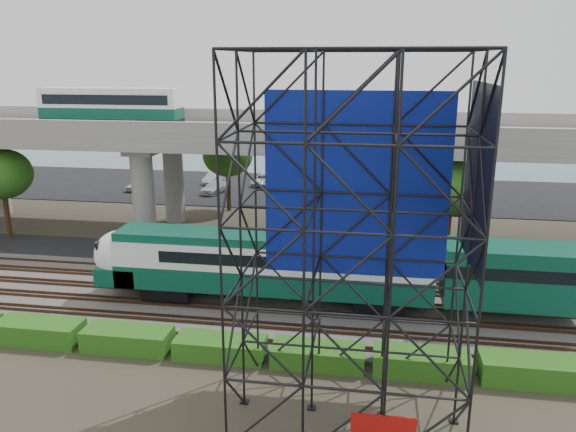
# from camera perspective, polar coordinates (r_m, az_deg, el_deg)

# --- Properties ---
(ground) EXTENTS (140.00, 140.00, 0.00)m
(ground) POSITION_cam_1_polar(r_m,az_deg,el_deg) (33.71, -6.52, -10.29)
(ground) COLOR #474233
(ground) RESTS_ON ground
(ballast_bed) EXTENTS (90.00, 12.00, 0.20)m
(ballast_bed) POSITION_cam_1_polar(r_m,az_deg,el_deg) (35.42, -5.66, -8.76)
(ballast_bed) COLOR slate
(ballast_bed) RESTS_ON ground
(service_road) EXTENTS (90.00, 5.00, 0.08)m
(service_road) POSITION_cam_1_polar(r_m,az_deg,el_deg) (43.11, -2.84, -4.26)
(service_road) COLOR black
(service_road) RESTS_ON ground
(parking_lot) EXTENTS (90.00, 18.00, 0.08)m
(parking_lot) POSITION_cam_1_polar(r_m,az_deg,el_deg) (65.39, 1.35, 2.65)
(parking_lot) COLOR black
(parking_lot) RESTS_ON ground
(harbor_water) EXTENTS (140.00, 40.00, 0.03)m
(harbor_water) POSITION_cam_1_polar(r_m,az_deg,el_deg) (86.83, 3.30, 5.84)
(harbor_water) COLOR #446070
(harbor_water) RESTS_ON ground
(rail_tracks) EXTENTS (90.00, 9.52, 0.16)m
(rail_tracks) POSITION_cam_1_polar(r_m,az_deg,el_deg) (35.34, -5.67, -8.50)
(rail_tracks) COLOR #472D1E
(rail_tracks) RESTS_ON ballast_bed
(commuter_train) EXTENTS (29.30, 3.06, 4.30)m
(commuter_train) POSITION_cam_1_polar(r_m,az_deg,el_deg) (33.54, 1.90, -4.98)
(commuter_train) COLOR black
(commuter_train) RESTS_ON rail_tracks
(overpass) EXTENTS (80.00, 12.00, 12.40)m
(overpass) POSITION_cam_1_polar(r_m,az_deg,el_deg) (46.60, -2.82, 7.61)
(overpass) COLOR #9E9B93
(overpass) RESTS_ON ground
(scaffold_tower) EXTENTS (9.36, 6.36, 15.00)m
(scaffold_tower) POSITION_cam_1_polar(r_m,az_deg,el_deg) (22.39, 6.48, -3.22)
(scaffold_tower) COLOR black
(scaffold_tower) RESTS_ON ground
(hedge_strip) EXTENTS (34.60, 1.80, 1.20)m
(hedge_strip) POSITION_cam_1_polar(r_m,az_deg,el_deg) (29.53, -6.88, -13.04)
(hedge_strip) COLOR #225313
(hedge_strip) RESTS_ON ground
(trees) EXTENTS (40.94, 16.94, 7.69)m
(trees) POSITION_cam_1_polar(r_m,az_deg,el_deg) (48.06, -7.02, 4.56)
(trees) COLOR #382314
(trees) RESTS_ON ground
(suv) EXTENTS (4.96, 2.65, 1.33)m
(suv) POSITION_cam_1_polar(r_m,az_deg,el_deg) (45.62, -14.31, -2.68)
(suv) COLOR black
(suv) RESTS_ON service_road
(parked_cars) EXTENTS (39.69, 9.71, 1.28)m
(parked_cars) POSITION_cam_1_polar(r_m,az_deg,el_deg) (64.95, 1.05, 3.16)
(parked_cars) COLOR silver
(parked_cars) RESTS_ON parking_lot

